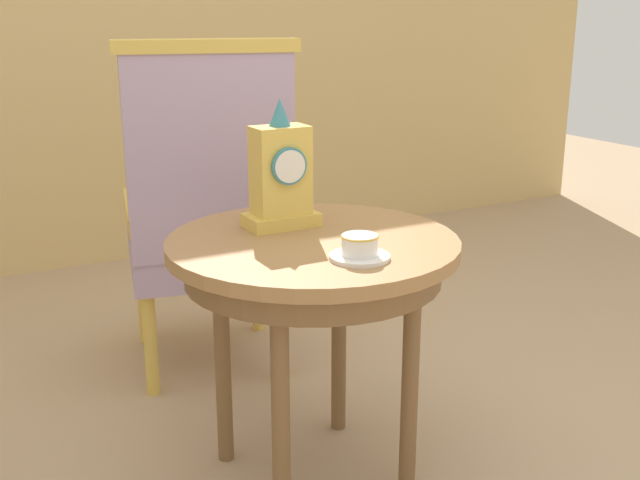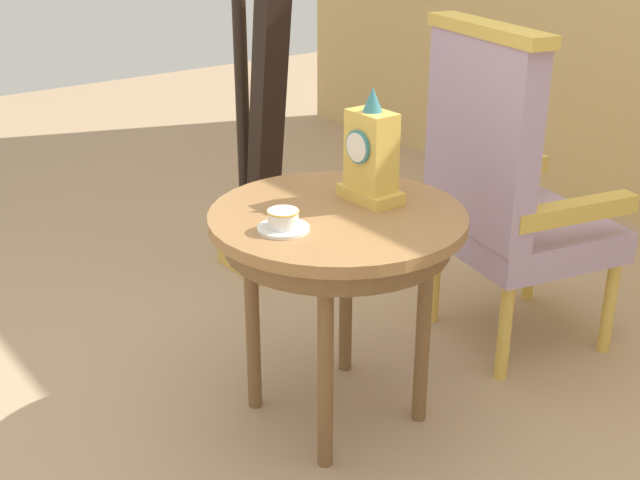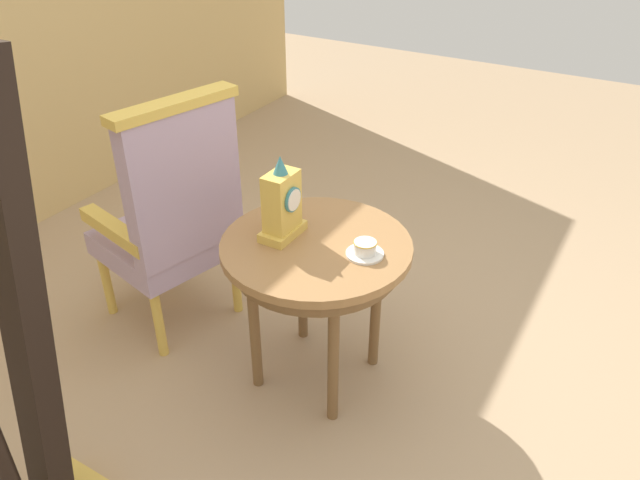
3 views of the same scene
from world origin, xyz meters
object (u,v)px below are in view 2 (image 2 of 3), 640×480
(side_table, at_px, (337,237))
(armchair, at_px, (505,187))
(teacup_left, at_px, (283,222))
(mantel_clock, at_px, (371,156))
(harp, at_px, (260,106))

(side_table, distance_m, armchair, 0.73)
(teacup_left, bearing_deg, mantel_clock, 96.38)
(teacup_left, bearing_deg, armchair, 91.51)
(armchair, height_order, harp, harp)
(side_table, height_order, armchair, armchair)
(mantel_clock, distance_m, harp, 1.03)
(side_table, distance_m, mantel_clock, 0.25)
(teacup_left, distance_m, mantel_clock, 0.36)
(teacup_left, xyz_separation_m, armchair, (-0.02, 0.93, -0.11))
(teacup_left, xyz_separation_m, harp, (-1.03, 0.61, 0.02))
(side_table, height_order, mantel_clock, mantel_clock)
(mantel_clock, relative_size, armchair, 0.29)
(side_table, relative_size, teacup_left, 5.22)
(armchair, bearing_deg, mantel_clock, -91.27)
(side_table, bearing_deg, teacup_left, -85.23)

